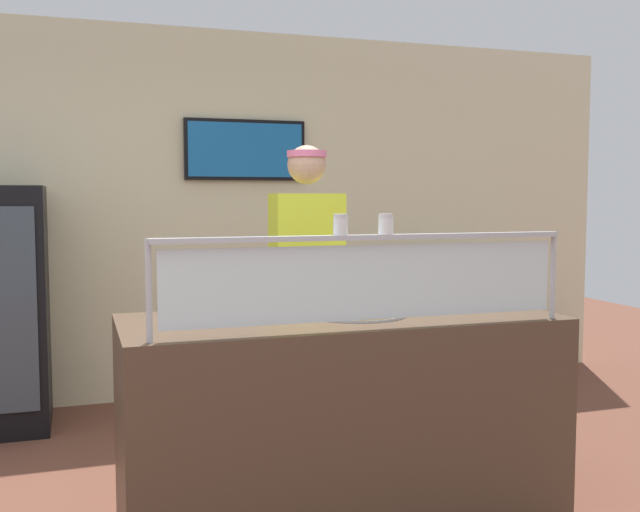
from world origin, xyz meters
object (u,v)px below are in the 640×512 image
at_px(pizza_tray, 357,311).
at_px(pizza_box_stack, 471,272).
at_px(pepper_flake_shaker, 386,225).
at_px(worker_figure, 308,284).
at_px(parmesan_shaker, 341,226).
at_px(pizza_server, 362,307).

distance_m(pizza_tray, pizza_box_stack, 2.53).
height_order(pepper_flake_shaker, worker_figure, worker_figure).
distance_m(pizza_tray, parmesan_shaker, 0.57).
relative_size(pizza_server, parmesan_shaker, 3.34).
height_order(pizza_tray, pizza_box_stack, pizza_tray).
relative_size(pepper_flake_shaker, pizza_box_stack, 0.18).
bearing_deg(pizza_server, pizza_box_stack, 33.44).
bearing_deg(pizza_server, pizza_tray, 113.51).
distance_m(parmesan_shaker, pizza_box_stack, 2.96).
bearing_deg(pepper_flake_shaker, parmesan_shaker, 180.00).
bearing_deg(pizza_server, pepper_flake_shaker, -110.14).
distance_m(pizza_tray, pizza_server, 0.03).
height_order(pizza_tray, worker_figure, worker_figure).
xyz_separation_m(pepper_flake_shaker, worker_figure, (0.01, 1.08, -0.36)).
height_order(pizza_tray, pizza_server, pizza_server).
xyz_separation_m(parmesan_shaker, pizza_box_stack, (1.89, 2.24, -0.46)).
bearing_deg(worker_figure, pizza_server, -89.02).
bearing_deg(pizza_server, worker_figure, 75.46).
bearing_deg(pepper_flake_shaker, pizza_server, 85.37).
relative_size(worker_figure, pizza_box_stack, 3.84).
distance_m(pepper_flake_shaker, worker_figure, 1.14).
bearing_deg(pizza_box_stack, pepper_flake_shaker, -127.12).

